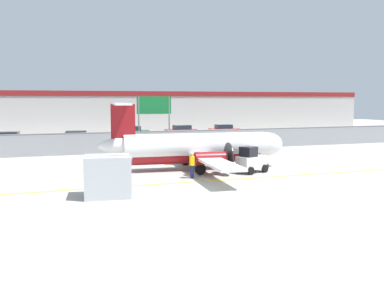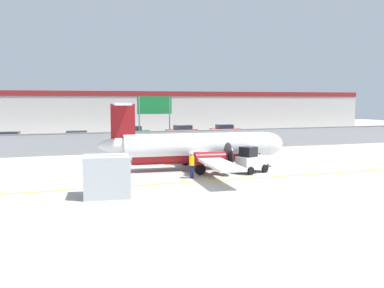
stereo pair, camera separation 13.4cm
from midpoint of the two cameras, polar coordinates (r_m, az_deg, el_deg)
name	(u,v)px [view 1 (the left image)]	position (r m, az deg, el deg)	size (l,w,h in m)	color
ground_plane	(211,181)	(27.35, 2.39, -4.93)	(140.00, 140.00, 0.01)	#ADA89E
perimeter_fence	(152,141)	(42.36, -5.45, 0.44)	(98.00, 0.10, 2.10)	gray
parking_lot_strip	(130,141)	(53.67, -8.28, 0.43)	(98.00, 17.00, 0.12)	#38383A
background_building	(109,111)	(71.71, -11.03, 4.31)	(91.00, 8.10, 6.50)	#BCB7B2
commuter_airplane	(200,148)	(31.60, 0.90, -0.52)	(14.04, 16.08, 4.92)	white
baggage_tug	(251,161)	(30.51, 7.76, -2.22)	(2.57, 2.05, 1.88)	silver
ground_crew_worker	(192,164)	(28.10, -0.14, -2.67)	(0.48, 0.49, 1.70)	#191E4C
cargo_container	(108,176)	(23.25, -11.35, -4.23)	(2.63, 2.28, 2.20)	#B7BCC1
traffic_cone_near_left	(167,161)	(34.09, -3.41, -2.24)	(0.36, 0.36, 0.64)	orange
traffic_cone_near_right	(199,169)	(30.18, 0.78, -3.30)	(0.36, 0.36, 0.64)	orange
traffic_cone_far_left	(243,168)	(30.72, 6.72, -3.17)	(0.36, 0.36, 0.64)	orange
parked_car_0	(7,139)	(50.54, -23.52, 0.60)	(4.36, 2.35, 1.58)	gray
parked_car_1	(77,138)	(49.43, -15.12, 0.78)	(4.39, 2.45, 1.58)	silver
parked_car_2	(133,132)	(56.73, -7.97, 1.57)	(4.33, 2.28, 1.58)	#19662D
parked_car_3	(181,131)	(58.22, -1.51, 1.74)	(4.36, 2.36, 1.58)	red
parked_car_4	(224,130)	(60.10, 4.27, 1.85)	(4.27, 2.14, 1.58)	red
highway_sign	(154,110)	(44.05, -5.16, 4.59)	(3.60, 0.14, 5.50)	slate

